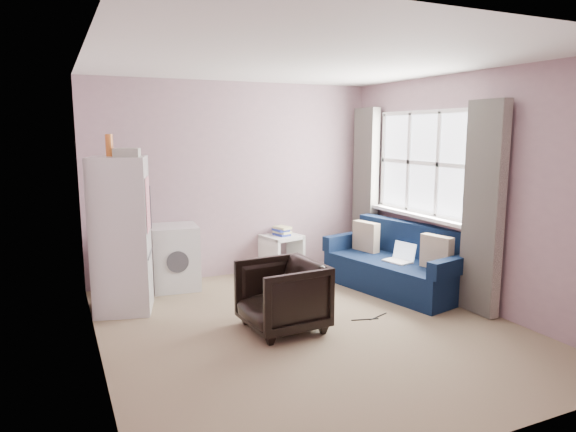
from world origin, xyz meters
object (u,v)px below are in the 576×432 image
object	(u,v)px
armchair	(282,292)
sofa	(399,266)
side_table	(282,251)
fridge	(121,234)
washing_machine	(175,256)

from	to	relation	value
armchair	sofa	distance (m)	1.88
sofa	side_table	bearing A→B (deg)	114.30
sofa	fridge	bearing A→B (deg)	156.44
fridge	washing_machine	bearing A→B (deg)	54.63
armchair	sofa	bearing A→B (deg)	104.62
fridge	sofa	bearing A→B (deg)	3.26
side_table	washing_machine	bearing A→B (deg)	-175.45
side_table	sofa	size ratio (longest dim) A/B	0.33
fridge	washing_machine	size ratio (longest dim) A/B	2.41
washing_machine	side_table	xyz separation A→B (m)	(1.46, 0.12, -0.11)
fridge	side_table	xyz separation A→B (m)	(2.13, 0.68, -0.53)
washing_machine	armchair	bearing A→B (deg)	-64.29
armchair	washing_machine	distance (m)	1.86
armchair	fridge	bearing A→B (deg)	-135.41
armchair	side_table	distance (m)	2.03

